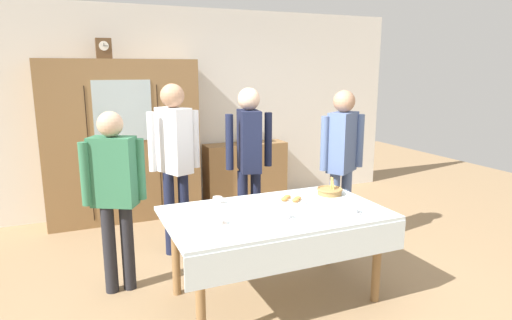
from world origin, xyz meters
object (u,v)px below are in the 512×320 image
tea_cup_far_left (218,221)px  bookshelf_low (245,173)px  tea_cup_far_right (285,216)px  wall_cabinet (123,141)px  spoon_near_left (325,200)px  person_behind_table_right (114,185)px  person_behind_table_left (174,152)px  pastry_plate (291,200)px  tea_cup_back_edge (353,210)px  bread_basket (330,191)px  dining_table (277,224)px  person_beside_shelf (249,152)px  mantel_clock (104,48)px  person_by_cabinet (342,153)px  book_stack (245,140)px  tea_cup_front_edge (217,201)px  spoon_front_edge (256,205)px

tea_cup_far_left → bookshelf_low: bearing=64.4°
bookshelf_low → tea_cup_far_right: bearing=-105.6°
tea_cup_far_right → tea_cup_far_left: same height
wall_cabinet → spoon_near_left: size_ratio=16.96×
wall_cabinet → spoon_near_left: (1.42, -2.47, -0.24)m
tea_cup_far_right → person_behind_table_right: size_ratio=0.08×
spoon_near_left → person_behind_table_left: person_behind_table_left is taller
pastry_plate → wall_cabinet: bearing=115.6°
person_behind_table_left → person_behind_table_right: (-0.64, -0.59, -0.13)m
pastry_plate → person_behind_table_right: person_behind_table_right is taller
bookshelf_low → tea_cup_back_edge: bookshelf_low is taller
wall_cabinet → bread_basket: size_ratio=8.41×
dining_table → bookshelf_low: bearing=73.6°
spoon_near_left → person_behind_table_left: bearing=132.9°
bread_basket → person_behind_table_left: 1.59m
tea_cup_far_left → bread_basket: 1.25m
pastry_plate → person_beside_shelf: size_ratio=0.16×
wall_cabinet → mantel_clock: mantel_clock is taller
wall_cabinet → person_by_cabinet: 2.73m
dining_table → bookshelf_low: 2.76m
dining_table → book_stack: (0.77, 2.64, 0.24)m
pastry_plate → tea_cup_front_edge: bearing=162.3°
bookshelf_low → spoon_near_left: bookshelf_low is taller
tea_cup_far_left → person_beside_shelf: size_ratio=0.08×
mantel_clock → spoon_near_left: bearing=-57.5°
tea_cup_far_left → book_stack: bearing=64.4°
bookshelf_low → tea_cup_far_right: 2.93m
wall_cabinet → pastry_plate: size_ratio=7.21×
book_stack → pastry_plate: size_ratio=0.84×
wall_cabinet → book_stack: 1.68m
mantel_clock → person_by_cabinet: mantel_clock is taller
bread_basket → person_by_cabinet: (0.46, 0.49, 0.23)m
wall_cabinet → pastry_plate: 2.64m
pastry_plate → person_beside_shelf: bearing=91.4°
tea_cup_front_edge → person_beside_shelf: size_ratio=0.08×
person_behind_table_right → tea_cup_back_edge: bearing=-28.5°
person_behind_table_left → spoon_front_edge: bearing=-66.0°
bookshelf_low → wall_cabinet: bearing=-178.3°
tea_cup_far_right → tea_cup_far_left: (-0.52, 0.08, 0.00)m
person_by_cabinet → person_behind_table_left: size_ratio=0.96×
tea_cup_front_edge → bookshelf_low: bearing=62.8°
tea_cup_far_left → dining_table: bearing=8.8°
mantel_clock → person_behind_table_right: mantel_clock is taller
tea_cup_front_edge → spoon_near_left: bearing=-17.8°
spoon_front_edge → person_beside_shelf: person_beside_shelf is taller
wall_cabinet → tea_cup_far_right: size_ratio=15.53×
person_by_cabinet → pastry_plate: bearing=-148.2°
tea_cup_front_edge → tea_cup_far_left: size_ratio=1.00×
pastry_plate → person_behind_table_right: 1.51m
spoon_front_edge → person_beside_shelf: size_ratio=0.07×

